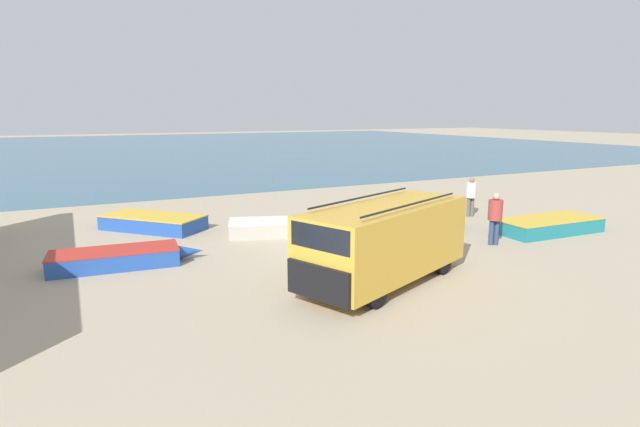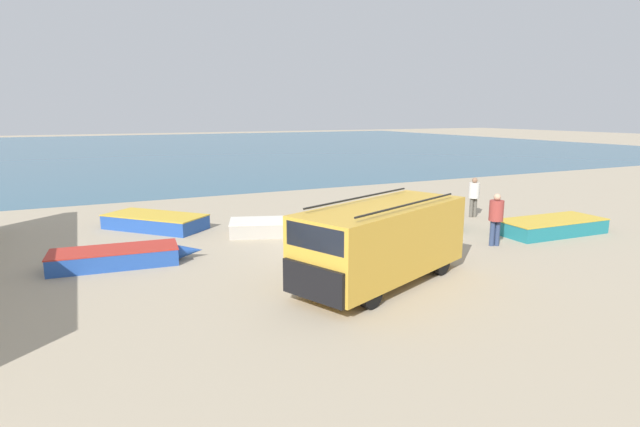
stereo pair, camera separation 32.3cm
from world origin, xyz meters
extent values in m
plane|color=tan|center=(0.00, 0.00, 0.00)|extent=(200.00, 200.00, 0.00)
cube|color=#33607A|center=(0.00, 52.00, 0.00)|extent=(120.00, 80.00, 0.01)
cube|color=gold|center=(-0.76, -3.56, 1.16)|extent=(5.57, 3.79, 1.77)
cube|color=black|center=(-3.22, -4.59, 0.68)|extent=(0.77, 1.68, 0.80)
cube|color=#1E232D|center=(-3.15, -4.56, 1.69)|extent=(0.71, 1.59, 0.57)
cylinder|color=black|center=(-1.94, -4.96, 0.33)|extent=(0.69, 0.46, 0.66)
cylinder|color=black|center=(-2.58, -3.41, 0.33)|extent=(0.69, 0.46, 0.66)
cylinder|color=black|center=(1.05, -3.71, 0.33)|extent=(0.69, 0.46, 0.66)
cylinder|color=black|center=(0.41, -2.17, 0.33)|extent=(0.69, 0.46, 0.66)
cylinder|color=black|center=(-0.48, -4.26, 2.17)|extent=(3.98, 1.69, 0.05)
cylinder|color=black|center=(-1.05, -2.87, 2.17)|extent=(3.98, 1.69, 0.05)
cube|color=#234CA3|center=(-6.97, 1.00, 0.24)|extent=(3.57, 1.60, 0.47)
cone|color=#234CA3|center=(-4.86, 0.81, 0.24)|extent=(0.80, 0.51, 0.45)
cube|color=#B22D23|center=(-6.97, 1.00, 0.41)|extent=(0.30, 1.21, 0.05)
cube|color=#B22D23|center=(-6.97, 1.00, 0.49)|extent=(3.61, 1.62, 0.04)
cube|color=#1E757F|center=(3.97, 1.50, 0.32)|extent=(3.40, 3.36, 0.63)
cone|color=#1E757F|center=(2.50, 2.93, 0.32)|extent=(0.95, 0.95, 0.60)
cube|color=#B22D23|center=(3.97, 1.50, 0.57)|extent=(1.05, 1.08, 0.05)
cube|color=#B22D23|center=(3.97, 1.50, 0.65)|extent=(3.43, 3.39, 0.04)
cube|color=#1E757F|center=(7.76, -1.68, 0.25)|extent=(4.02, 1.82, 0.51)
cone|color=#1E757F|center=(10.17, -1.79, 0.25)|extent=(0.89, 0.52, 0.48)
cube|color=gold|center=(7.76, -1.68, 0.44)|extent=(0.26, 1.53, 0.05)
cube|color=gold|center=(7.76, -1.68, 0.53)|extent=(4.06, 1.84, 0.04)
cube|color=#234CA3|center=(-5.25, 5.40, 0.26)|extent=(3.81, 3.92, 0.51)
cone|color=#234CA3|center=(-6.82, 7.09, 0.26)|extent=(0.93, 0.94, 0.49)
cube|color=gold|center=(-5.25, 5.40, 0.45)|extent=(1.27, 1.20, 0.05)
cube|color=gold|center=(-5.25, 5.40, 0.53)|extent=(3.85, 3.96, 0.04)
cube|color=#ADA89E|center=(-1.32, 2.58, 0.24)|extent=(3.71, 2.51, 0.49)
cone|color=#ADA89E|center=(0.65, 1.91, 0.24)|extent=(0.86, 0.68, 0.46)
cube|color=silver|center=(-1.32, 2.58, 0.42)|extent=(0.63, 1.36, 0.05)
cube|color=silver|center=(-1.32, 2.58, 0.51)|extent=(3.75, 2.53, 0.04)
cylinder|color=navy|center=(4.70, -2.10, 0.43)|extent=(0.16, 0.16, 0.86)
cylinder|color=navy|center=(4.54, -2.04, 0.43)|extent=(0.16, 0.16, 0.86)
cylinder|color=#993833|center=(4.62, -2.07, 1.20)|extent=(0.46, 0.46, 0.68)
sphere|color=tan|center=(4.62, -2.07, 1.65)|extent=(0.23, 0.23, 0.23)
cylinder|color=#5B564C|center=(7.18, 1.87, 0.41)|extent=(0.15, 0.15, 0.82)
cylinder|color=#5B564C|center=(7.34, 1.82, 0.41)|extent=(0.15, 0.15, 0.82)
cylinder|color=silver|center=(7.26, 1.84, 1.14)|extent=(0.44, 0.44, 0.65)
sphere|color=#8C664C|center=(7.26, 1.84, 1.58)|extent=(0.22, 0.22, 0.22)
camera|label=1|loc=(-7.89, -13.97, 4.36)|focal=28.00mm
camera|label=2|loc=(-7.60, -14.11, 4.36)|focal=28.00mm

